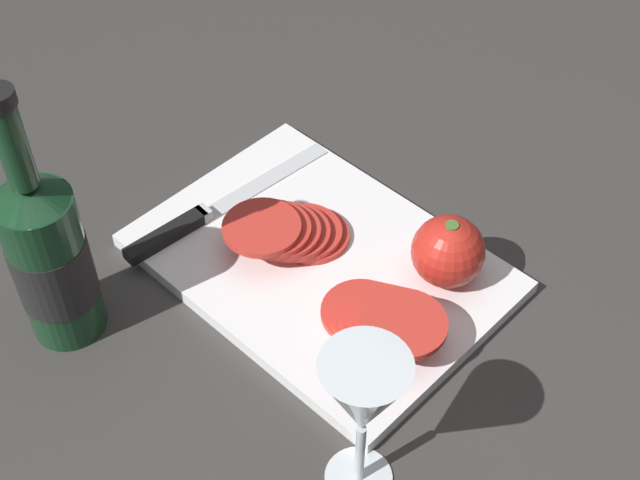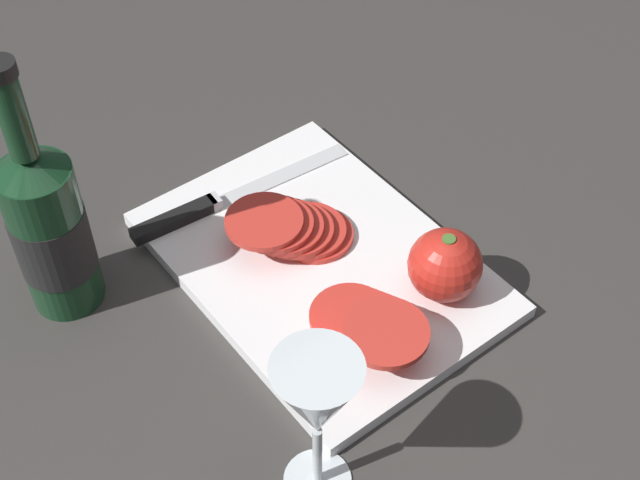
% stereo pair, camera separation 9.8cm
% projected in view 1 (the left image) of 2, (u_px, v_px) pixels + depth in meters
% --- Properties ---
extents(ground_plane, '(3.00, 3.00, 0.00)m').
position_uv_depth(ground_plane, '(363.00, 290.00, 0.99)').
color(ground_plane, '#383533').
extents(cutting_board, '(0.39, 0.28, 0.02)m').
position_uv_depth(cutting_board, '(320.00, 263.00, 1.01)').
color(cutting_board, white).
rests_on(cutting_board, ground_plane).
extents(wine_bottle, '(0.08, 0.08, 0.31)m').
position_uv_depth(wine_bottle, '(49.00, 257.00, 0.88)').
color(wine_bottle, '#14381E').
rests_on(wine_bottle, ground_plane).
extents(wine_glass, '(0.08, 0.08, 0.18)m').
position_uv_depth(wine_glass, '(363.00, 402.00, 0.74)').
color(wine_glass, silver).
rests_on(wine_glass, ground_plane).
extents(whole_tomato, '(0.08, 0.08, 0.08)m').
position_uv_depth(whole_tomato, '(448.00, 251.00, 0.95)').
color(whole_tomato, red).
rests_on(whole_tomato, cutting_board).
extents(knife, '(0.04, 0.29, 0.01)m').
position_uv_depth(knife, '(190.00, 222.00, 1.03)').
color(knife, silver).
rests_on(knife, cutting_board).
extents(tomato_slice_stack_near, '(0.11, 0.14, 0.04)m').
position_uv_depth(tomato_slice_stack_near, '(287.00, 231.00, 1.00)').
color(tomato_slice_stack_near, red).
rests_on(tomato_slice_stack_near, cutting_board).
extents(tomato_slice_stack_far, '(0.15, 0.09, 0.04)m').
position_uv_depth(tomato_slice_stack_far, '(382.00, 318.00, 0.91)').
color(tomato_slice_stack_far, red).
rests_on(tomato_slice_stack_far, cutting_board).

